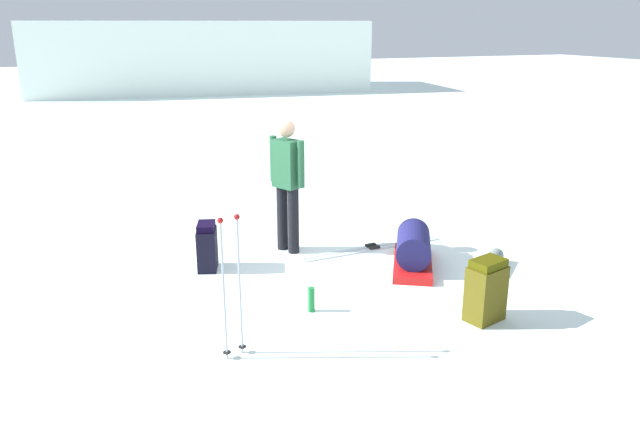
% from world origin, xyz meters
% --- Properties ---
extents(ground_plane, '(80.00, 80.00, 0.00)m').
position_xyz_m(ground_plane, '(0.00, 0.00, 0.00)').
color(ground_plane, white).
extents(distant_snow_ridge, '(14.26, 6.65, 2.91)m').
position_xyz_m(distant_snow_ridge, '(2.67, 20.74, 1.45)').
color(distant_snow_ridge, white).
rests_on(distant_snow_ridge, ground_plane).
extents(skier_standing, '(0.35, 0.52, 1.70)m').
position_xyz_m(skier_standing, '(-0.19, 0.65, 0.95)').
color(skier_standing, black).
rests_on(skier_standing, ground_plane).
extents(ski_pair_near, '(1.98, 0.29, 0.05)m').
position_xyz_m(ski_pair_near, '(0.86, 0.30, 0.01)').
color(ski_pair_near, silver).
rests_on(ski_pair_near, ground_plane).
extents(backpack_large_dark, '(0.31, 0.40, 0.57)m').
position_xyz_m(backpack_large_dark, '(-1.28, 0.42, 0.28)').
color(backpack_large_dark, black).
rests_on(backpack_large_dark, ground_plane).
extents(backpack_bright, '(0.42, 0.34, 0.64)m').
position_xyz_m(backpack_bright, '(1.00, -1.90, 0.31)').
color(backpack_bright, '#4E450F').
rests_on(backpack_bright, ground_plane).
extents(ski_poles_planted_near, '(0.22, 0.12, 1.30)m').
position_xyz_m(ski_poles_planted_near, '(-1.47, -1.66, 0.72)').
color(ski_poles_planted_near, '#A8B4C5').
rests_on(ski_poles_planted_near, ground_plane).
extents(gear_sled, '(0.96, 1.21, 0.49)m').
position_xyz_m(gear_sled, '(1.04, -0.42, 0.22)').
color(gear_sled, red).
rests_on(gear_sled, ground_plane).
extents(sleeping_mat_rolled, '(0.53, 0.50, 0.18)m').
position_xyz_m(sleeping_mat_rolled, '(1.87, -0.84, 0.09)').
color(sleeping_mat_rolled, slate).
rests_on(sleeping_mat_rolled, ground_plane).
extents(thermos_bottle, '(0.07, 0.07, 0.26)m').
position_xyz_m(thermos_bottle, '(-0.53, -1.09, 0.13)').
color(thermos_bottle, '#1B7B36').
rests_on(thermos_bottle, ground_plane).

